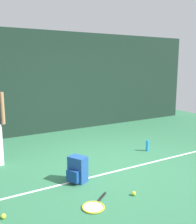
# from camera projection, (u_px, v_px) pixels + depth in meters

# --- Properties ---
(ground_plane) EXTENTS (12.00, 12.00, 0.00)m
(ground_plane) POSITION_uv_depth(u_px,v_px,m) (108.00, 164.00, 5.23)
(ground_plane) COLOR #2D6B47
(back_fence) EXTENTS (10.00, 0.10, 2.90)m
(back_fence) POSITION_uv_depth(u_px,v_px,m) (52.00, 83.00, 7.52)
(back_fence) COLOR #192D23
(back_fence) RESTS_ON ground
(court_line) EXTENTS (9.00, 0.05, 0.00)m
(court_line) POSITION_uv_depth(u_px,v_px,m) (119.00, 170.00, 4.92)
(court_line) COLOR white
(court_line) RESTS_ON ground
(tennis_racket) EXTENTS (0.60, 0.51, 0.03)m
(tennis_racket) POSITION_uv_depth(u_px,v_px,m) (94.00, 206.00, 3.67)
(tennis_racket) COLOR black
(tennis_racket) RESTS_ON ground
(backpack) EXTENTS (0.37, 0.36, 0.44)m
(backpack) POSITION_uv_depth(u_px,v_px,m) (77.00, 170.00, 4.43)
(backpack) COLOR #1E478C
(backpack) RESTS_ON ground
(tennis_ball_near_player) EXTENTS (0.07, 0.07, 0.07)m
(tennis_ball_near_player) POSITION_uv_depth(u_px,v_px,m) (3.00, 216.00, 3.39)
(tennis_ball_near_player) COLOR #CCE033
(tennis_ball_near_player) RESTS_ON ground
(tennis_ball_mid_court) EXTENTS (0.07, 0.07, 0.07)m
(tennis_ball_mid_court) POSITION_uv_depth(u_px,v_px,m) (134.00, 193.00, 3.99)
(tennis_ball_mid_court) COLOR #CCE033
(tennis_ball_mid_court) RESTS_ON ground
(water_bottle) EXTENTS (0.07, 0.07, 0.25)m
(water_bottle) POSITION_uv_depth(u_px,v_px,m) (147.00, 146.00, 6.02)
(water_bottle) COLOR #268CD8
(water_bottle) RESTS_ON ground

